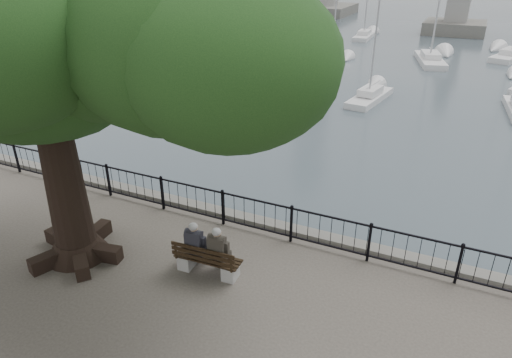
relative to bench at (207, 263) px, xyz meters
The scene contains 14 objects.
harbor 2.71m from the bench, 83.91° to the left, with size 260.00×260.00×1.20m.
railing 2.12m from the bench, 82.46° to the left, with size 22.06×0.06×1.00m.
bench is the anchor object (origin of this frame).
person_left 0.44m from the bench, 165.67° to the left, with size 0.40×0.67×1.33m.
person_right 0.44m from the bench, 20.51° to the left, with size 0.40×0.67×1.33m.
tree 5.88m from the bench, 166.65° to the right, with size 10.39×7.25×8.48m.
lion_monument 49.57m from the bench, 87.37° to the left, with size 6.30×6.30×9.22m.
sailboat_a 22.20m from the bench, 110.71° to the left, with size 1.68×4.90×9.89m.
sailboat_b 19.34m from the bench, 91.10° to the left, with size 1.94×4.85×9.41m.
sailboat_e 29.62m from the bench, 108.43° to the left, with size 2.71×6.02×13.41m.
sailboat_f 32.12m from the bench, 87.07° to the left, with size 3.21×6.37×11.94m.
sailboat_g 37.41m from the bench, 78.36° to the left, with size 3.49×6.14×10.14m.
sailboat_h 42.46m from the bench, 98.08° to the left, with size 1.65×5.31×12.30m.
sailboat_j 28.07m from the bench, 100.42° to the left, with size 1.93×4.75×10.78m.
Camera 1 is at (4.41, -6.93, 6.69)m, focal length 32.00 mm.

